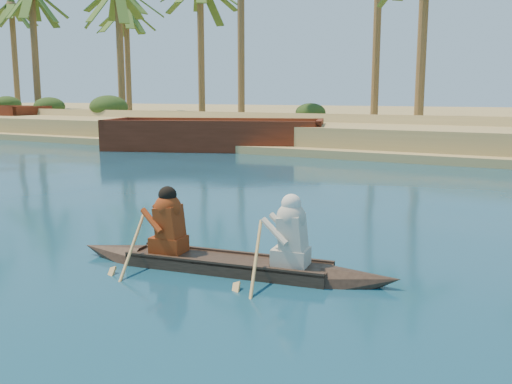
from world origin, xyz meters
The scene contains 5 objects.
sandy_embankment centered at (0.00, 46.89, 0.53)m, with size 150.00×51.00×1.50m.
palm_grove centered at (0.00, 35.00, 8.00)m, with size 110.00×14.00×16.00m, color #3C591F, non-canonical shape.
shrub_cluster centered at (0.00, 31.50, 1.20)m, with size 100.00×6.00×2.40m, color #263E16, non-canonical shape.
canoe centered at (8.00, 6.03, 0.29)m, with size 5.59×1.57×1.53m.
barge_mid centered at (-3.49, 23.22, 0.65)m, with size 11.65×7.36×1.84m.
Camera 1 is at (12.76, -1.56, 2.84)m, focal length 40.00 mm.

